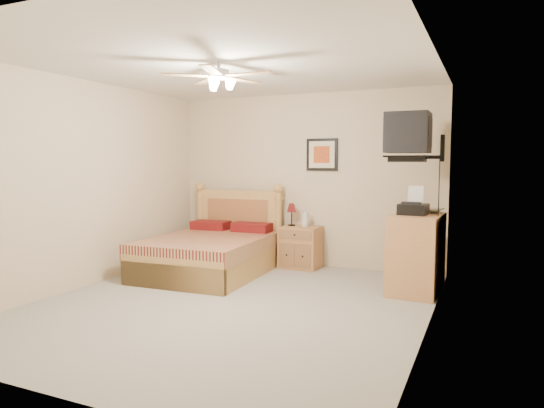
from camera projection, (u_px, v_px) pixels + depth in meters
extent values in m
plane|color=gray|center=(230.00, 305.00, 5.16)|extent=(4.50, 4.50, 0.00)
cube|color=white|center=(229.00, 65.00, 4.94)|extent=(4.00, 4.50, 0.04)
cube|color=beige|center=(305.00, 180.00, 7.10)|extent=(4.00, 0.04, 2.50)
cube|color=beige|center=(52.00, 205.00, 3.01)|extent=(4.00, 0.04, 2.50)
cube|color=beige|center=(85.00, 184.00, 5.87)|extent=(0.04, 4.50, 2.50)
cube|color=beige|center=(430.00, 192.00, 4.24)|extent=(0.04, 4.50, 2.50)
cube|color=#B97546|center=(300.00, 247.00, 6.94)|extent=(0.56, 0.42, 0.59)
imported|color=silver|center=(305.00, 218.00, 6.88)|extent=(0.13, 0.13, 0.26)
cube|color=black|center=(322.00, 155.00, 6.94)|extent=(0.46, 0.04, 0.46)
cube|color=#B47541|center=(416.00, 254.00, 5.59)|extent=(0.59, 0.81, 0.92)
imported|color=#ABA288|center=(422.00, 211.00, 5.82)|extent=(0.22, 0.29, 0.03)
imported|color=tan|center=(424.00, 209.00, 5.82)|extent=(0.26, 0.32, 0.02)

